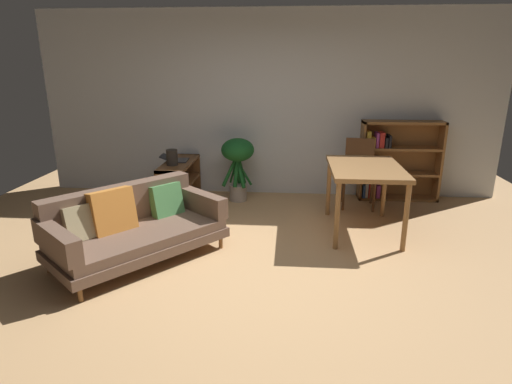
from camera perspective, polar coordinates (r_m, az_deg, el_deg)
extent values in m
plane|color=tan|center=(4.19, -0.48, -10.77)|extent=(8.16, 8.16, 0.00)
cube|color=silver|center=(6.43, 1.69, 11.65)|extent=(6.80, 0.10, 2.70)
cylinder|color=brown|center=(4.69, -4.77, -6.76)|extent=(0.04, 0.04, 0.13)
cylinder|color=brown|center=(3.99, -22.62, -12.62)|extent=(0.04, 0.04, 0.13)
cylinder|color=brown|center=(5.23, -9.95, -4.36)|extent=(0.04, 0.04, 0.13)
cylinder|color=brown|center=(4.62, -26.16, -8.95)|extent=(0.04, 0.04, 0.13)
cube|color=brown|center=(4.53, -15.48, -6.64)|extent=(1.77, 1.86, 0.10)
cube|color=brown|center=(4.49, -15.58, -5.47)|extent=(1.70, 1.78, 0.10)
cube|color=brown|center=(4.69, -17.84, -1.50)|extent=(1.21, 1.37, 0.39)
cube|color=brown|center=(4.83, -7.59, -1.28)|extent=(0.71, 0.64, 0.23)
cube|color=brown|center=(4.15, -25.31, -5.99)|extent=(0.71, 0.64, 0.23)
cube|color=tan|center=(4.40, -22.37, -3.81)|extent=(0.37, 0.39, 0.36)
cube|color=orange|center=(4.47, -18.80, -2.46)|extent=(0.46, 0.48, 0.46)
cube|color=#4C894C|center=(4.79, -11.98, -1.09)|extent=(0.37, 0.39, 0.37)
cube|color=brown|center=(6.66, -9.12, 2.50)|extent=(0.38, 0.04, 0.61)
cube|color=brown|center=(5.68, -11.57, -0.17)|extent=(0.38, 0.04, 0.61)
cube|color=brown|center=(6.17, -10.25, 1.26)|extent=(0.38, 1.05, 0.04)
cube|color=brown|center=(6.10, -10.39, 3.84)|extent=(0.38, 1.09, 0.04)
cube|color=brown|center=(6.25, -10.11, -1.24)|extent=(0.38, 1.05, 0.04)
cube|color=#333338|center=(6.14, -10.12, 4.22)|extent=(0.22, 0.30, 0.02)
cube|color=black|center=(6.17, -11.87, 4.58)|extent=(0.20, 0.29, 0.08)
cylinder|color=#2D2823|center=(5.88, -11.25, 4.59)|extent=(0.15, 0.15, 0.22)
cylinder|color=slate|center=(5.88, -11.28, 5.00)|extent=(0.08, 0.08, 0.01)
cylinder|color=#9E9389|center=(6.24, -2.41, -0.07)|extent=(0.25, 0.25, 0.24)
cylinder|color=#195623|center=(6.16, -1.56, 2.50)|extent=(0.22, 0.05, 0.36)
cylinder|color=#195623|center=(6.20, -2.00, 3.10)|extent=(0.13, 0.16, 0.47)
cylinder|color=#195623|center=(6.21, -2.37, 2.67)|extent=(0.06, 0.14, 0.37)
cylinder|color=#195623|center=(6.22, -2.99, 2.93)|extent=(0.16, 0.15, 0.42)
cylinder|color=#195623|center=(6.12, -3.47, 2.91)|extent=(0.26, 0.14, 0.48)
cylinder|color=#195623|center=(6.08, -2.68, 2.85)|extent=(0.09, 0.19, 0.47)
cylinder|color=#195623|center=(6.09, -2.03, 2.23)|extent=(0.16, 0.20, 0.36)
ellipsoid|color=#195623|center=(6.08, -2.49, 5.70)|extent=(0.47, 0.47, 0.33)
cylinder|color=olive|center=(5.65, 9.76, 0.60)|extent=(0.06, 0.06, 0.76)
cylinder|color=olive|center=(4.62, 10.87, -3.22)|extent=(0.06, 0.06, 0.76)
cylinder|color=olive|center=(5.76, 16.91, 0.42)|extent=(0.06, 0.06, 0.76)
cylinder|color=olive|center=(4.76, 19.54, -3.34)|extent=(0.06, 0.06, 0.76)
cube|color=olive|center=(5.07, 14.56, 3.13)|extent=(0.82, 1.19, 0.05)
cylinder|color=#56351E|center=(5.93, 15.62, -0.47)|extent=(0.04, 0.04, 0.46)
cylinder|color=#56351E|center=(5.91, 11.71, -0.27)|extent=(0.04, 0.04, 0.46)
cylinder|color=#56351E|center=(6.29, 15.33, 0.53)|extent=(0.04, 0.04, 0.46)
cylinder|color=#56351E|center=(6.26, 11.64, 0.72)|extent=(0.04, 0.04, 0.46)
cube|color=#56351E|center=(6.03, 13.74, 2.43)|extent=(0.48, 0.44, 0.04)
cube|color=#56351E|center=(6.15, 13.80, 5.03)|extent=(0.40, 0.07, 0.44)
cube|color=brown|center=(6.42, 14.00, 4.18)|extent=(0.04, 0.29, 1.16)
cube|color=brown|center=(6.69, 23.44, 3.79)|extent=(0.04, 0.29, 1.16)
cube|color=brown|center=(6.44, 19.30, 8.87)|extent=(1.15, 0.29, 0.04)
cube|color=brown|center=(6.67, 18.36, -0.71)|extent=(1.15, 0.29, 0.04)
cube|color=brown|center=(6.66, 18.56, 4.25)|extent=(1.11, 0.04, 1.16)
cube|color=brown|center=(6.57, 18.66, 2.42)|extent=(1.11, 0.28, 0.04)
cube|color=brown|center=(6.50, 18.97, 5.59)|extent=(1.11, 0.28, 0.04)
cube|color=#2D5199|center=(6.53, 14.21, 0.30)|extent=(0.03, 0.24, 0.19)
cube|color=silver|center=(6.52, 14.60, 0.46)|extent=(0.04, 0.19, 0.24)
cube|color=red|center=(6.54, 15.01, 0.31)|extent=(0.05, 0.24, 0.20)
cube|color=orange|center=(6.55, 15.47, 0.07)|extent=(0.05, 0.20, 0.15)
cube|color=#993884|center=(6.56, 16.00, 0.24)|extent=(0.05, 0.23, 0.19)
cube|color=#337F47|center=(6.42, 14.56, 3.56)|extent=(0.06, 0.21, 0.21)
cube|color=orange|center=(6.43, 15.18, 3.42)|extent=(0.07, 0.18, 0.18)
cube|color=#2D5199|center=(6.44, 15.67, 3.52)|extent=(0.04, 0.18, 0.21)
cube|color=orange|center=(6.46, 16.12, 3.51)|extent=(0.05, 0.22, 0.21)
cube|color=orange|center=(6.48, 16.61, 3.23)|extent=(0.06, 0.21, 0.15)
cube|color=gold|center=(6.35, 14.85, 6.93)|extent=(0.06, 0.20, 0.23)
cube|color=gold|center=(6.37, 15.39, 6.54)|extent=(0.06, 0.23, 0.15)
cube|color=#993884|center=(6.38, 15.93, 6.79)|extent=(0.04, 0.22, 0.21)
cube|color=red|center=(6.38, 16.51, 6.79)|extent=(0.07, 0.19, 0.22)
cube|color=black|center=(6.41, 17.03, 6.45)|extent=(0.04, 0.24, 0.14)
cube|color=black|center=(6.42, 17.46, 6.57)|extent=(0.03, 0.23, 0.18)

